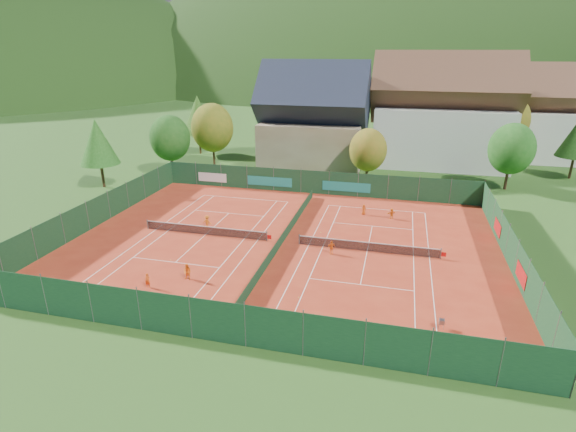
% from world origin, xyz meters
% --- Properties ---
extents(ground, '(600.00, 600.00, 0.00)m').
position_xyz_m(ground, '(0.00, 0.00, -0.02)').
color(ground, '#254D18').
rests_on(ground, ground).
extents(clay_pad, '(40.00, 32.00, 0.01)m').
position_xyz_m(clay_pad, '(0.00, 0.00, 0.01)').
color(clay_pad, '#A52D18').
rests_on(clay_pad, ground).
extents(court_markings_left, '(11.03, 23.83, 0.00)m').
position_xyz_m(court_markings_left, '(-8.00, 0.00, 0.01)').
color(court_markings_left, white).
rests_on(court_markings_left, ground).
extents(court_markings_right, '(11.03, 23.83, 0.00)m').
position_xyz_m(court_markings_right, '(8.00, 0.00, 0.01)').
color(court_markings_right, white).
rests_on(court_markings_right, ground).
extents(tennis_net_left, '(13.30, 0.10, 1.02)m').
position_xyz_m(tennis_net_left, '(-7.85, 0.00, 0.51)').
color(tennis_net_left, '#59595B').
rests_on(tennis_net_left, ground).
extents(tennis_net_right, '(13.30, 0.10, 1.02)m').
position_xyz_m(tennis_net_right, '(8.15, 0.00, 0.51)').
color(tennis_net_right, '#59595B').
rests_on(tennis_net_right, ground).
extents(court_divider, '(0.03, 28.80, 1.00)m').
position_xyz_m(court_divider, '(0.00, 0.00, 0.50)').
color(court_divider, '#14371F').
rests_on(court_divider, ground).
extents(fence_north, '(40.00, 0.10, 3.00)m').
position_xyz_m(fence_north, '(-0.46, 15.99, 1.47)').
color(fence_north, '#163D22').
rests_on(fence_north, ground).
extents(fence_south, '(40.00, 0.04, 3.00)m').
position_xyz_m(fence_south, '(0.00, -16.00, 1.50)').
color(fence_south, '#153921').
rests_on(fence_south, ground).
extents(fence_west, '(0.04, 32.00, 3.00)m').
position_xyz_m(fence_west, '(-20.00, 0.00, 1.50)').
color(fence_west, '#153A1E').
rests_on(fence_west, ground).
extents(fence_east, '(0.09, 32.00, 3.00)m').
position_xyz_m(fence_east, '(20.00, 0.05, 1.48)').
color(fence_east, '#153C1F').
rests_on(fence_east, ground).
extents(chalet, '(16.20, 12.00, 16.00)m').
position_xyz_m(chalet, '(-3.00, 30.00, 6.62)').
color(chalet, tan).
rests_on(chalet, ground).
extents(hotel_block_a, '(21.60, 11.00, 17.25)m').
position_xyz_m(hotel_block_a, '(16.00, 36.00, 7.38)').
color(hotel_block_a, silver).
rests_on(hotel_block_a, ground).
extents(hotel_block_b, '(17.28, 10.00, 15.50)m').
position_xyz_m(hotel_block_b, '(30.00, 44.00, 6.62)').
color(hotel_block_b, silver).
rests_on(hotel_block_b, ground).
extents(tree_west_front, '(5.72, 5.72, 8.69)m').
position_xyz_m(tree_west_front, '(-22.00, 20.00, 5.39)').
color(tree_west_front, '#4D2C1B').
rests_on(tree_west_front, ground).
extents(tree_west_mid, '(6.44, 6.44, 9.78)m').
position_xyz_m(tree_west_mid, '(-18.00, 26.00, 6.07)').
color(tree_west_mid, '#462C19').
rests_on(tree_west_mid, ground).
extents(tree_west_back, '(5.60, 5.60, 10.00)m').
position_xyz_m(tree_west_back, '(-24.00, 34.00, 6.74)').
color(tree_west_back, '#4E341B').
rests_on(tree_west_back, ground).
extents(tree_center, '(5.01, 5.01, 7.60)m').
position_xyz_m(tree_center, '(6.00, 22.00, 4.72)').
color(tree_center, '#462E19').
rests_on(tree_center, ground).
extents(tree_east_front, '(5.72, 5.72, 8.69)m').
position_xyz_m(tree_east_front, '(24.00, 24.00, 5.39)').
color(tree_east_front, '#4A2C1A').
rests_on(tree_east_front, ground).
extents(tree_west_side, '(5.04, 5.04, 9.00)m').
position_xyz_m(tree_west_side, '(-28.00, 12.00, 6.06)').
color(tree_west_side, '#472C19').
rests_on(tree_west_side, ground).
extents(tree_east_back, '(7.15, 7.15, 10.86)m').
position_xyz_m(tree_east_back, '(26.00, 40.00, 6.74)').
color(tree_east_back, '#422617').
rests_on(tree_east_back, ground).
extents(mountain_backdrop, '(820.00, 530.00, 242.00)m').
position_xyz_m(mountain_backdrop, '(28.54, 233.48, -39.64)').
color(mountain_backdrop, black).
rests_on(mountain_backdrop, ground).
extents(ball_hopper, '(0.34, 0.34, 0.80)m').
position_xyz_m(ball_hopper, '(13.76, -11.05, 0.56)').
color(ball_hopper, slate).
rests_on(ball_hopper, ground).
extents(loose_ball_0, '(0.07, 0.07, 0.07)m').
position_xyz_m(loose_ball_0, '(-8.60, -6.12, 0.03)').
color(loose_ball_0, '#CCD833').
rests_on(loose_ball_0, ground).
extents(loose_ball_1, '(0.07, 0.07, 0.07)m').
position_xyz_m(loose_ball_1, '(3.73, -9.53, 0.03)').
color(loose_ball_1, '#CCD833').
rests_on(loose_ball_1, ground).
extents(loose_ball_2, '(0.07, 0.07, 0.07)m').
position_xyz_m(loose_ball_2, '(3.09, 3.29, 0.03)').
color(loose_ball_2, '#CCD833').
rests_on(loose_ball_2, ground).
extents(player_left_near, '(0.48, 0.35, 1.21)m').
position_xyz_m(player_left_near, '(-7.98, -10.87, 0.61)').
color(player_left_near, '#DF4D13').
rests_on(player_left_near, ground).
extents(player_left_mid, '(0.73, 0.60, 1.38)m').
position_xyz_m(player_left_mid, '(-5.56, -8.94, 0.69)').
color(player_left_mid, orange).
rests_on(player_left_mid, ground).
extents(player_left_far, '(0.95, 0.59, 1.41)m').
position_xyz_m(player_left_far, '(-8.50, 1.65, 0.70)').
color(player_left_far, orange).
rests_on(player_left_far, ground).
extents(player_right_near, '(0.80, 0.66, 1.28)m').
position_xyz_m(player_right_near, '(4.88, -1.36, 0.64)').
color(player_right_near, orange).
rests_on(player_right_near, ground).
extents(player_right_far_a, '(0.68, 0.57, 1.18)m').
position_xyz_m(player_right_far_a, '(6.78, 9.72, 0.59)').
color(player_right_far_a, '#CC4D12').
rests_on(player_right_far_a, ground).
extents(player_right_far_b, '(1.11, 0.92, 1.19)m').
position_xyz_m(player_right_far_b, '(9.84, 9.13, 0.59)').
color(player_right_far_b, orange).
rests_on(player_right_far_b, ground).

